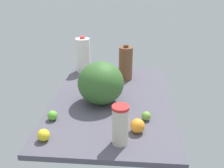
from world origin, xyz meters
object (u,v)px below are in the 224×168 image
object	(u,v)px
lime_far_back	(146,116)
lime_near_front	(107,84)
milk_jug	(83,55)
orange_loose	(138,126)
watermelon	(101,83)
chocolate_milk_jug	(126,63)
tumbler_cup	(120,125)
lime_beside_bowl	(52,115)
lemon_by_jug	(44,135)

from	to	relation	value
lime_far_back	lime_near_front	world-z (taller)	lime_near_front
milk_jug	orange_loose	bearing A→B (deg)	27.22
lime_far_back	orange_loose	distance (cm)	12.95
watermelon	lime_far_back	size ratio (longest dim) A/B	5.53
lime_far_back	orange_loose	bearing A→B (deg)	-22.63
watermelon	chocolate_milk_jug	xyz separation A→B (cm)	(-39.81, 14.08, -0.52)
tumbler_cup	lime_far_back	world-z (taller)	tumbler_cup
watermelon	lime_beside_bowl	size ratio (longest dim) A/B	5.15
milk_jug	lime_far_back	distance (cm)	88.41
chocolate_milk_jug	lime_beside_bowl	size ratio (longest dim) A/B	4.88
milk_jug	lime_far_back	xyz separation A→B (cm)	(72.96, 48.62, -11.35)
tumbler_cup	chocolate_milk_jug	size ratio (longest dim) A/B	0.74
chocolate_milk_jug	lemon_by_jug	distance (cm)	90.19
chocolate_milk_jug	lime_far_back	distance (cm)	61.28
chocolate_milk_jug	lime_far_back	size ratio (longest dim) A/B	5.24
milk_jug	tumbler_cup	bearing A→B (deg)	20.43
lime_far_back	lime_near_front	size ratio (longest dim) A/B	0.95
watermelon	milk_jug	bearing A→B (deg)	-158.59
lime_far_back	lemon_by_jug	bearing A→B (deg)	-65.86
milk_jug	chocolate_milk_jug	world-z (taller)	milk_jug
chocolate_milk_jug	watermelon	bearing A→B (deg)	-19.47
chocolate_milk_jug	lime_near_front	xyz separation A→B (cm)	(17.84, -12.46, -10.00)
chocolate_milk_jug	lime_beside_bowl	bearing A→B (deg)	-31.43
lime_far_back	lime_beside_bowl	world-z (taller)	lime_beside_bowl
lime_beside_bowl	watermelon	bearing A→B (deg)	133.46
tumbler_cup	chocolate_milk_jug	distance (cm)	80.54
chocolate_milk_jug	lime_beside_bowl	distance (cm)	74.39
chocolate_milk_jug	lime_beside_bowl	xyz separation A→B (cm)	(62.91, -38.45, -9.94)
lime_near_front	lemon_by_jug	xyz separation A→B (cm)	(63.76, -24.70, 0.32)
watermelon	chocolate_milk_jug	world-z (taller)	chocolate_milk_jug
chocolate_milk_jug	lime_far_back	bearing A→B (deg)	12.84
tumbler_cup	lime_far_back	distance (cm)	26.47
lemon_by_jug	orange_loose	xyz separation A→B (cm)	(-10.77, 45.63, 0.70)
milk_jug	orange_loose	world-z (taller)	milk_jug
watermelon	lemon_by_jug	xyz separation A→B (cm)	(41.79, -23.08, -10.19)
lime_beside_bowl	milk_jug	bearing A→B (deg)	177.58
milk_jug	lemon_by_jug	world-z (taller)	milk_jug
lime_far_back	orange_loose	world-z (taller)	orange_loose
watermelon	lime_near_front	size ratio (longest dim) A/B	5.25
chocolate_milk_jug	lime_beside_bowl	world-z (taller)	chocolate_milk_jug
lime_beside_bowl	orange_loose	distance (cm)	47.59
lime_near_front	orange_loose	bearing A→B (deg)	21.55
lime_beside_bowl	orange_loose	xyz separation A→B (cm)	(7.93, 46.91, 0.97)
milk_jug	chocolate_milk_jug	xyz separation A→B (cm)	(14.04, 35.19, -1.22)
chocolate_milk_jug	orange_loose	xyz separation A→B (cm)	(70.83, 8.46, -8.97)
tumbler_cup	watermelon	bearing A→B (deg)	-160.88
lime_beside_bowl	lime_near_front	bearing A→B (deg)	150.03
milk_jug	lime_beside_bowl	xyz separation A→B (cm)	(76.94, -3.26, -11.16)
watermelon	lemon_by_jug	distance (cm)	48.82
milk_jug	tumbler_cup	world-z (taller)	milk_jug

